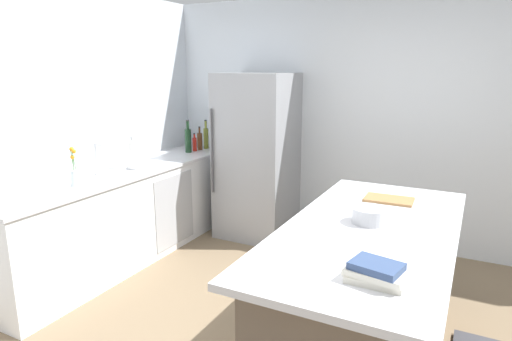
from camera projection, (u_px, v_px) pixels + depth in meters
The scene contains 15 objects.
wall_rear at pixel (380, 123), 4.51m from camera, with size 6.00×0.10×2.60m, color silver.
wall_left at pixel (28, 136), 3.66m from camera, with size 0.10×6.00×2.60m, color silver.
counter_run_left at pixel (127, 214), 4.29m from camera, with size 0.67×2.84×0.90m.
kitchen_island at pixel (366, 296), 2.71m from camera, with size 0.96×2.07×0.93m.
refrigerator at pixel (257, 156), 4.81m from camera, with size 0.77×0.73×1.81m.
sink_faucet at pixel (97, 158), 3.94m from camera, with size 0.15×0.05×0.30m.
flower_vase at pixel (75, 174), 3.59m from camera, with size 0.07×0.07×0.33m.
paper_towel_roll at pixel (132, 155), 4.20m from camera, with size 0.14×0.14×0.31m.
olive_oil_bottle at pixel (206, 137), 5.26m from camera, with size 0.06×0.06×0.35m.
syrup_bottle at pixel (200, 141), 5.18m from camera, with size 0.06×0.06×0.28m.
hot_sauce_bottle at pixel (195, 144), 5.11m from camera, with size 0.05×0.05×0.21m.
wine_bottle at pixel (188, 140), 5.01m from camera, with size 0.07×0.07×0.37m.
cookbook_stack at pixel (376, 273), 1.93m from camera, with size 0.27×0.20×0.09m.
mixing_bowl at pixel (370, 215), 2.67m from camera, with size 0.22×0.22×0.10m.
cutting_board at pixel (389, 199), 3.12m from camera, with size 0.34×0.22×0.02m.
Camera 1 is at (0.92, -2.34, 1.86)m, focal length 30.54 mm.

